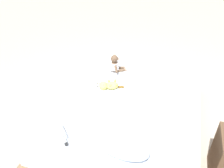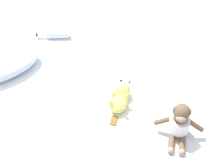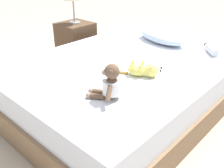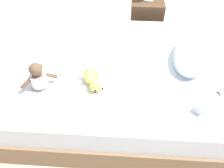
# 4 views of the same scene
# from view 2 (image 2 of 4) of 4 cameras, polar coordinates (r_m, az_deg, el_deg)

# --- Properties ---
(ground_plane) EXTENTS (16.00, 16.00, 0.00)m
(ground_plane) POSITION_cam_2_polar(r_m,az_deg,el_deg) (2.37, -5.80, -12.35)
(ground_plane) COLOR #B7A893
(bed) EXTENTS (1.54, 2.01, 0.42)m
(bed) POSITION_cam_2_polar(r_m,az_deg,el_deg) (2.19, -6.19, -9.42)
(bed) COLOR #846647
(bed) RESTS_ON ground_plane
(plush_monkey) EXTENTS (0.25, 0.26, 0.24)m
(plush_monkey) POSITION_cam_2_polar(r_m,az_deg,el_deg) (1.90, 11.65, -6.79)
(plush_monkey) COLOR brown
(plush_monkey) RESTS_ON bed
(plush_yellow_creature) EXTENTS (0.31, 0.20, 0.10)m
(plush_yellow_creature) POSITION_cam_2_polar(r_m,az_deg,el_deg) (2.06, 1.46, -2.40)
(plush_yellow_creature) COLOR #EAE066
(plush_yellow_creature) RESTS_ON bed
(glass_bottle) EXTENTS (0.21, 0.22, 0.07)m
(glass_bottle) POSITION_cam_2_polar(r_m,az_deg,el_deg) (2.61, -9.65, 8.54)
(glass_bottle) COLOR silver
(glass_bottle) RESTS_ON bed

